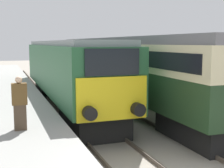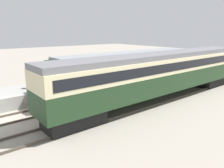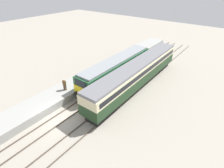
% 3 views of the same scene
% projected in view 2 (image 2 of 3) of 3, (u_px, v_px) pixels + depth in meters
% --- Properties ---
extents(platform_left, '(3.50, 50.00, 1.00)m').
position_uv_depth(platform_left, '(80.00, 85.00, 20.76)').
color(platform_left, gray).
rests_on(platform_left, ground_plane).
extents(rails_near_track, '(1.51, 60.00, 0.14)m').
position_uv_depth(rails_near_track, '(68.00, 105.00, 16.54)').
color(rails_near_track, '#4C4238').
rests_on(rails_near_track, ground_plane).
extents(rails_far_track, '(1.50, 60.00, 0.14)m').
position_uv_depth(rails_far_track, '(93.00, 119.00, 13.97)').
color(rails_far_track, '#4C4238').
rests_on(rails_far_track, ground_plane).
extents(locomotive, '(2.70, 15.36, 3.69)m').
position_uv_depth(locomotive, '(129.00, 70.00, 19.92)').
color(locomotive, black).
rests_on(locomotive, ground_plane).
extents(passenger_carriage, '(2.75, 20.47, 3.88)m').
position_uv_depth(passenger_carriage, '(162.00, 72.00, 17.49)').
color(passenger_carriage, black).
rests_on(passenger_carriage, ground_plane).
extents(person_on_platform, '(0.44, 0.26, 1.62)m').
position_uv_depth(person_on_platform, '(35.00, 79.00, 17.61)').
color(person_on_platform, '#473828').
rests_on(person_on_platform, platform_left).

